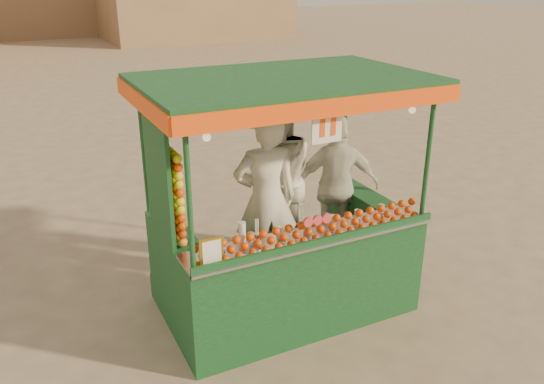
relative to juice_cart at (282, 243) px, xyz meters
name	(u,v)px	position (x,y,z in m)	size (l,w,h in m)	color
ground	(296,286)	(0.36, 0.34, -0.78)	(90.00, 90.00, 0.00)	#6F5D4F
juice_cart	(282,243)	(0.00, 0.00, 0.00)	(2.65, 1.72, 2.41)	#103A1A
vendor_left	(266,200)	(-0.06, 0.23, 0.39)	(0.72, 0.53, 1.79)	silver
vendor_middle	(276,179)	(0.23, 0.60, 0.44)	(1.06, 0.91, 1.88)	beige
vendor_right	(337,186)	(0.91, 0.44, 0.30)	(1.01, 0.72, 1.60)	silver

